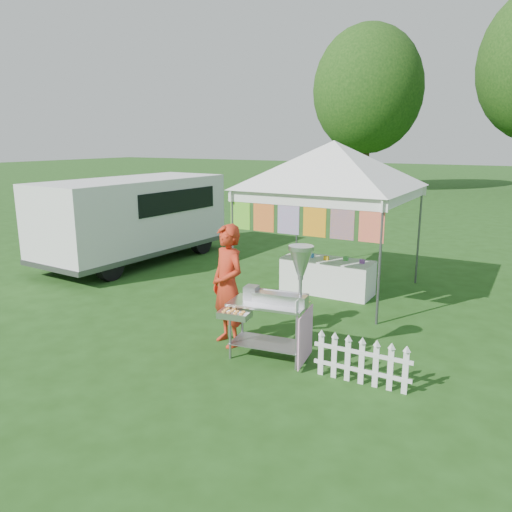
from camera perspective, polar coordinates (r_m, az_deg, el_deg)
The scene contains 8 objects.
ground at distance 7.43m, azimuth -1.96°, elevation -10.79°, with size 120.00×120.00×0.00m, color #1E4413.
canopy_main at distance 9.92m, azimuth 8.89°, elevation 12.85°, with size 4.24×4.24×3.45m.
tree_left at distance 31.39m, azimuth 12.66°, elevation 18.03°, with size 6.40×6.40×9.53m.
donut_cart at distance 6.81m, azimuth 2.76°, elevation -4.33°, with size 1.19×0.96×1.65m.
vendor at distance 7.38m, azimuth -3.24°, elevation -3.39°, with size 0.67×0.44×1.83m, color red.
cargo_van at distance 12.95m, azimuth -13.43°, elevation 4.39°, with size 2.25×5.09×2.08m.
picket_fence at distance 6.53m, azimuth 11.96°, elevation -11.86°, with size 1.26×0.06×0.56m.
display_table at distance 10.10m, azimuth 8.14°, elevation -2.28°, with size 1.80×0.70×0.69m, color white.
Camera 1 is at (3.61, -5.75, 3.02)m, focal length 35.00 mm.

